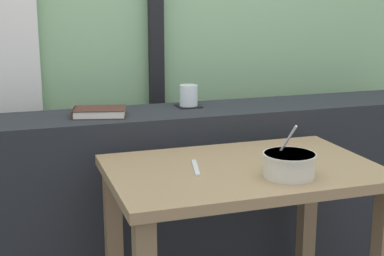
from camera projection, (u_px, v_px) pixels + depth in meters
name	position (u px, v px, depth m)	size (l,w,h in m)	color
dark_console_ledge	(187.00, 198.00, 2.49)	(2.80, 0.34, 0.80)	#23262B
breakfast_table	(242.00, 204.00, 1.95)	(0.92, 0.60, 0.71)	#826849
coaster_square	(189.00, 106.00, 2.45)	(0.10, 0.10, 0.01)	black
juice_glass	(189.00, 96.00, 2.44)	(0.08, 0.08, 0.09)	white
closed_book	(99.00, 112.00, 2.26)	(0.24, 0.18, 0.03)	#47231E
soup_bowl	(289.00, 165.00, 1.80)	(0.17, 0.17, 0.17)	beige
fork_utensil	(196.00, 168.00, 1.89)	(0.02, 0.17, 0.01)	silver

